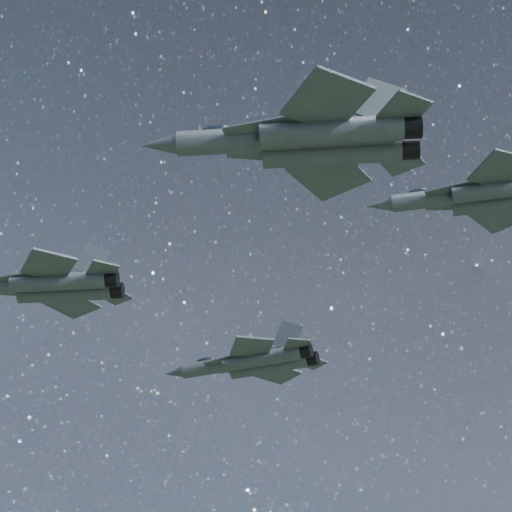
{
  "coord_description": "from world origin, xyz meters",
  "views": [
    {
      "loc": [
        3.17,
        -62.36,
        109.26
      ],
      "look_at": [
        -1.08,
        1.25,
        148.84
      ],
      "focal_mm": 60.0,
      "sensor_mm": 36.0,
      "label": 1
    }
  ],
  "objects": [
    {
      "name": "jet_right",
      "position": [
        3.7,
        -16.66,
        146.95
      ],
      "size": [
        19.98,
        14.24,
        5.1
      ],
      "rotation": [
        0.0,
        0.0,
        -0.02
      ],
      "color": "#3A4348"
    },
    {
      "name": "jet_lead",
      "position": [
        -19.28,
        0.7,
        146.26
      ],
      "size": [
        17.21,
        12.26,
        4.39
      ],
      "rotation": [
        0.0,
        0.0,
        -0.02
      ],
      "color": "#3A4348"
    },
    {
      "name": "jet_left",
      "position": [
        -2.9,
        24.16,
        149.28
      ],
      "size": [
        18.98,
        12.75,
        4.79
      ],
      "rotation": [
        0.0,
        0.0,
        -0.31
      ],
      "color": "#3A4348"
    },
    {
      "name": "jet_slot",
      "position": [
        18.32,
        -3.73,
        150.97
      ],
      "size": [
        17.2,
        11.95,
        4.32
      ],
      "rotation": [
        0.0,
        0.0,
        -0.15
      ],
      "color": "#3A4348"
    }
  ]
}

